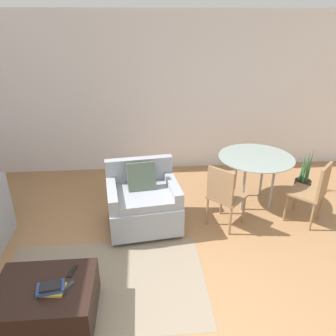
{
  "coord_description": "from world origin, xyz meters",
  "views": [
    {
      "loc": [
        -0.26,
        -1.92,
        2.63
      ],
      "look_at": [
        0.08,
        2.1,
        0.75
      ],
      "focal_mm": 35.0,
      "sensor_mm": 36.0,
      "label": 1
    }
  ],
  "objects_px": {
    "armchair": "(143,202)",
    "ottoman": "(46,302)",
    "tv_remote_secondary": "(68,286)",
    "potted_plant_small": "(303,181)",
    "dining_chair_near_left": "(224,193)",
    "dining_chair_near_right": "(314,190)",
    "book_stack": "(51,288)",
    "dining_table": "(255,162)",
    "tv_remote_primary": "(72,271)"
  },
  "relations": [
    {
      "from": "ottoman",
      "to": "dining_table",
      "type": "xyz_separation_m",
      "value": [
        2.6,
        1.98,
        0.45
      ]
    },
    {
      "from": "ottoman",
      "to": "dining_table",
      "type": "bearing_deg",
      "value": 37.25
    },
    {
      "from": "armchair",
      "to": "potted_plant_small",
      "type": "distance_m",
      "value": 2.74
    },
    {
      "from": "tv_remote_primary",
      "to": "potted_plant_small",
      "type": "bearing_deg",
      "value": 31.97
    },
    {
      "from": "ottoman",
      "to": "dining_table",
      "type": "relative_size",
      "value": 0.82
    },
    {
      "from": "armchair",
      "to": "potted_plant_small",
      "type": "height_order",
      "value": "armchair"
    },
    {
      "from": "armchair",
      "to": "book_stack",
      "type": "bearing_deg",
      "value": -118.35
    },
    {
      "from": "ottoman",
      "to": "book_stack",
      "type": "distance_m",
      "value": 0.25
    },
    {
      "from": "book_stack",
      "to": "dining_table",
      "type": "xyz_separation_m",
      "value": [
        2.51,
        2.03,
        0.23
      ]
    },
    {
      "from": "armchair",
      "to": "dining_table",
      "type": "relative_size",
      "value": 0.93
    },
    {
      "from": "ottoman",
      "to": "potted_plant_small",
      "type": "xyz_separation_m",
      "value": [
        3.55,
        2.25,
        -0.04
      ]
    },
    {
      "from": "tv_remote_secondary",
      "to": "dining_chair_near_right",
      "type": "xyz_separation_m",
      "value": [
        2.99,
        1.37,
        0.1
      ]
    },
    {
      "from": "dining_chair_near_left",
      "to": "potted_plant_small",
      "type": "height_order",
      "value": "dining_chair_near_left"
    },
    {
      "from": "dining_table",
      "to": "dining_chair_near_left",
      "type": "distance_m",
      "value": 0.88
    },
    {
      "from": "book_stack",
      "to": "dining_chair_near_right",
      "type": "height_order",
      "value": "dining_chair_near_right"
    },
    {
      "from": "tv_remote_primary",
      "to": "potted_plant_small",
      "type": "distance_m",
      "value": 3.92
    },
    {
      "from": "armchair",
      "to": "dining_chair_near_right",
      "type": "distance_m",
      "value": 2.3
    },
    {
      "from": "book_stack",
      "to": "tv_remote_secondary",
      "type": "relative_size",
      "value": 1.99
    },
    {
      "from": "armchair",
      "to": "dining_table",
      "type": "xyz_separation_m",
      "value": [
        1.68,
        0.49,
        0.31
      ]
    },
    {
      "from": "book_stack",
      "to": "tv_remote_primary",
      "type": "distance_m",
      "value": 0.27
    },
    {
      "from": "armchair",
      "to": "tv_remote_primary",
      "type": "height_order",
      "value": "armchair"
    },
    {
      "from": "ottoman",
      "to": "potted_plant_small",
      "type": "distance_m",
      "value": 4.2
    },
    {
      "from": "ottoman",
      "to": "tv_remote_primary",
      "type": "distance_m",
      "value": 0.35
    },
    {
      "from": "armchair",
      "to": "dining_chair_near_right",
      "type": "bearing_deg",
      "value": -3.17
    },
    {
      "from": "armchair",
      "to": "potted_plant_small",
      "type": "relative_size",
      "value": 1.33
    },
    {
      "from": "tv_remote_primary",
      "to": "potted_plant_small",
      "type": "height_order",
      "value": "potted_plant_small"
    },
    {
      "from": "book_stack",
      "to": "tv_remote_primary",
      "type": "xyz_separation_m",
      "value": [
        0.14,
        0.23,
        -0.03
      ]
    },
    {
      "from": "book_stack",
      "to": "dining_chair_near_left",
      "type": "height_order",
      "value": "dining_chair_near_left"
    },
    {
      "from": "dining_table",
      "to": "dining_chair_near_left",
      "type": "relative_size",
      "value": 1.22
    },
    {
      "from": "ottoman",
      "to": "potted_plant_small",
      "type": "height_order",
      "value": "potted_plant_small"
    },
    {
      "from": "dining_table",
      "to": "potted_plant_small",
      "type": "distance_m",
      "value": 1.1
    },
    {
      "from": "dining_table",
      "to": "potted_plant_small",
      "type": "height_order",
      "value": "potted_plant_small"
    },
    {
      "from": "book_stack",
      "to": "ottoman",
      "type": "bearing_deg",
      "value": 147.55
    },
    {
      "from": "armchair",
      "to": "dining_chair_near_left",
      "type": "distance_m",
      "value": 1.08
    },
    {
      "from": "tv_remote_secondary",
      "to": "dining_chair_near_right",
      "type": "height_order",
      "value": "dining_chair_near_right"
    },
    {
      "from": "tv_remote_primary",
      "to": "dining_table",
      "type": "height_order",
      "value": "dining_table"
    },
    {
      "from": "dining_table",
      "to": "potted_plant_small",
      "type": "relative_size",
      "value": 1.43
    },
    {
      "from": "ottoman",
      "to": "book_stack",
      "type": "xyz_separation_m",
      "value": [
        0.09,
        -0.06,
        0.22
      ]
    },
    {
      "from": "dining_chair_near_left",
      "to": "dining_chair_near_right",
      "type": "relative_size",
      "value": 1.0
    },
    {
      "from": "armchair",
      "to": "tv_remote_secondary",
      "type": "bearing_deg",
      "value": -115.01
    },
    {
      "from": "dining_chair_near_left",
      "to": "armchair",
      "type": "bearing_deg",
      "value": 173.19
    },
    {
      "from": "tv_remote_secondary",
      "to": "potted_plant_small",
      "type": "xyz_separation_m",
      "value": [
        3.32,
        2.26,
        -0.23
      ]
    },
    {
      "from": "armchair",
      "to": "potted_plant_small",
      "type": "bearing_deg",
      "value": 16.08
    },
    {
      "from": "tv_remote_primary",
      "to": "dining_chair_near_right",
      "type": "bearing_deg",
      "value": 21.7
    },
    {
      "from": "armchair",
      "to": "tv_remote_primary",
      "type": "distance_m",
      "value": 1.49
    },
    {
      "from": "armchair",
      "to": "ottoman",
      "type": "bearing_deg",
      "value": -121.82
    },
    {
      "from": "dining_chair_near_left",
      "to": "potted_plant_small",
      "type": "distance_m",
      "value": 1.83
    },
    {
      "from": "ottoman",
      "to": "dining_chair_near_left",
      "type": "distance_m",
      "value": 2.43
    },
    {
      "from": "dining_chair_near_left",
      "to": "dining_chair_near_right",
      "type": "height_order",
      "value": "same"
    },
    {
      "from": "armchair",
      "to": "ottoman",
      "type": "height_order",
      "value": "armchair"
    }
  ]
}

